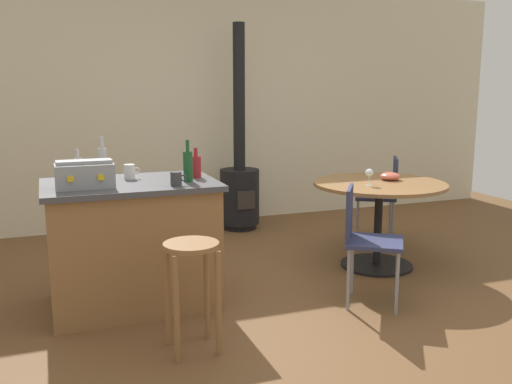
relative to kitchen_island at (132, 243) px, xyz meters
The scene contains 17 objects.
ground_plane 1.28m from the kitchen_island, 19.23° to the right, with size 8.80×8.80×0.00m, color brown.
back_wall 2.76m from the kitchen_island, 64.39° to the left, with size 8.00×0.10×2.70m, color beige.
kitchen_island is the anchor object (origin of this frame).
wooden_stool 0.91m from the kitchen_island, 75.97° to the right, with size 0.33×0.33×0.68m.
dining_table 2.17m from the kitchen_island, ahead, with size 1.15×1.15×0.76m.
folding_chair_near 2.75m from the kitchen_island, 16.52° to the left, with size 0.55×0.55×0.88m.
folding_chair_far 1.70m from the kitchen_island, 20.10° to the right, with size 0.56×0.56×0.87m.
wood_stove 2.35m from the kitchen_island, 51.59° to the left, with size 0.44×0.45×2.25m.
toolbox 0.64m from the kitchen_island, 157.86° to the right, with size 0.38×0.24×0.19m.
bottle_0 0.73m from the kitchen_island, ahead, with size 0.08×0.08×0.22m.
bottle_1 0.71m from the kitchen_island, 19.65° to the right, with size 0.07×0.07×0.30m.
bottle_2 0.66m from the kitchen_island, 153.82° to the left, with size 0.06×0.06×0.23m.
bottle_3 0.64m from the kitchen_island, 126.84° to the left, with size 0.07×0.07×0.31m.
cup_0 0.64m from the kitchen_island, 44.85° to the right, with size 0.11×0.08×0.10m.
cup_1 0.53m from the kitchen_island, 80.83° to the left, with size 0.12×0.08×0.11m.
wine_glass 2.03m from the kitchen_island, ahead, with size 0.07×0.07×0.14m.
serving_bowl 2.35m from the kitchen_island, ahead, with size 0.18×0.18×0.07m, color #DB6651.
Camera 1 is at (-1.68, -3.65, 1.60)m, focal length 39.63 mm.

